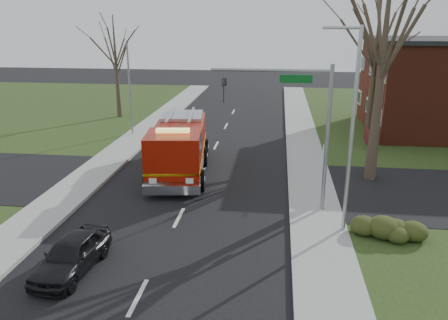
# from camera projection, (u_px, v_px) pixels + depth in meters

# --- Properties ---
(ground) EXTENTS (120.00, 120.00, 0.00)m
(ground) POSITION_uv_depth(u_px,v_px,m) (179.00, 218.00, 19.79)
(ground) COLOR black
(ground) RESTS_ON ground
(sidewalk_right) EXTENTS (2.40, 80.00, 0.15)m
(sidewalk_right) POSITION_uv_depth(u_px,v_px,m) (318.00, 224.00, 19.04)
(sidewalk_right) COLOR gray
(sidewalk_right) RESTS_ON ground
(sidewalk_left) EXTENTS (2.40, 80.00, 0.15)m
(sidewalk_left) POSITION_uv_depth(u_px,v_px,m) (50.00, 209.00, 20.50)
(sidewalk_left) COLOR gray
(sidewalk_left) RESTS_ON ground
(health_center_sign) EXTENTS (0.12, 2.00, 1.40)m
(health_center_sign) POSITION_uv_depth(u_px,v_px,m) (367.00, 137.00, 30.09)
(health_center_sign) COLOR #541613
(health_center_sign) RESTS_ON ground
(hedge_corner) EXTENTS (2.80, 2.00, 0.90)m
(hedge_corner) POSITION_uv_depth(u_px,v_px,m) (391.00, 227.00, 17.61)
(hedge_corner) COLOR #293513
(hedge_corner) RESTS_ON lawn_right
(bare_tree_near) EXTENTS (6.00, 6.00, 12.00)m
(bare_tree_near) POSITION_uv_depth(u_px,v_px,m) (384.00, 44.00, 22.06)
(bare_tree_near) COLOR #362920
(bare_tree_near) RESTS_ON ground
(bare_tree_far) EXTENTS (5.25, 5.25, 10.50)m
(bare_tree_far) POSITION_uv_depth(u_px,v_px,m) (376.00, 51.00, 30.67)
(bare_tree_far) COLOR #362920
(bare_tree_far) RESTS_ON ground
(bare_tree_left) EXTENTS (4.50, 4.50, 9.00)m
(bare_tree_left) POSITION_uv_depth(u_px,v_px,m) (115.00, 56.00, 38.14)
(bare_tree_left) COLOR #362920
(bare_tree_left) RESTS_ON ground
(traffic_signal_mast) EXTENTS (5.29, 0.18, 6.80)m
(traffic_signal_mast) POSITION_uv_depth(u_px,v_px,m) (299.00, 112.00, 19.15)
(traffic_signal_mast) COLOR gray
(traffic_signal_mast) RESTS_ON ground
(streetlight_pole) EXTENTS (1.48, 0.16, 8.40)m
(streetlight_pole) POSITION_uv_depth(u_px,v_px,m) (351.00, 127.00, 17.08)
(streetlight_pole) COLOR #B7BABF
(streetlight_pole) RESTS_ON ground
(utility_pole_far) EXTENTS (0.14, 0.14, 7.00)m
(utility_pole_far) POSITION_uv_depth(u_px,v_px,m) (130.00, 90.00, 32.73)
(utility_pole_far) COLOR gray
(utility_pole_far) RESTS_ON ground
(fire_engine) EXTENTS (4.01, 8.56, 3.33)m
(fire_engine) POSITION_uv_depth(u_px,v_px,m) (179.00, 149.00, 25.04)
(fire_engine) COLOR #931406
(fire_engine) RESTS_ON ground
(parked_car_maroon) EXTENTS (1.86, 3.93, 1.30)m
(parked_car_maroon) POSITION_uv_depth(u_px,v_px,m) (72.00, 254.00, 15.47)
(parked_car_maroon) COLOR black
(parked_car_maroon) RESTS_ON ground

